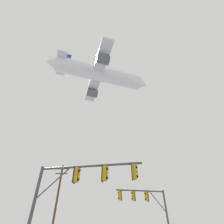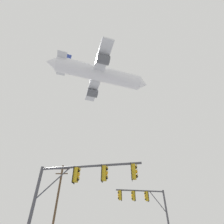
{
  "view_description": "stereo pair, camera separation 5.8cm",
  "coord_description": "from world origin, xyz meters",
  "px_view_note": "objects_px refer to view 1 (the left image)",
  "views": [
    {
      "loc": [
        -0.3,
        -4.0,
        1.73
      ],
      "look_at": [
        -0.88,
        14.41,
        15.55
      ],
      "focal_mm": 27.71,
      "sensor_mm": 36.0,
      "label": 1
    },
    {
      "loc": [
        -0.24,
        -4.0,
        1.73
      ],
      "look_at": [
        -0.88,
        14.41,
        15.55
      ],
      "focal_mm": 27.71,
      "sensor_mm": 36.0,
      "label": 2
    }
  ],
  "objects_px": {
    "signal_pole_far": "(146,204)",
    "utility_pole": "(56,204)",
    "signal_pole_near": "(79,184)",
    "airplane": "(100,74)"
  },
  "relations": [
    {
      "from": "utility_pole",
      "to": "airplane",
      "type": "xyz_separation_m",
      "value": [
        4.25,
        3.03,
        29.19
      ]
    },
    {
      "from": "signal_pole_far",
      "to": "utility_pole",
      "type": "bearing_deg",
      "value": 155.68
    },
    {
      "from": "signal_pole_far",
      "to": "utility_pole",
      "type": "height_order",
      "value": "utility_pole"
    },
    {
      "from": "utility_pole",
      "to": "airplane",
      "type": "relative_size",
      "value": 0.43
    },
    {
      "from": "utility_pole",
      "to": "signal_pole_far",
      "type": "bearing_deg",
      "value": -24.32
    },
    {
      "from": "signal_pole_far",
      "to": "airplane",
      "type": "distance_m",
      "value": 31.94
    },
    {
      "from": "signal_pole_near",
      "to": "signal_pole_far",
      "type": "bearing_deg",
      "value": 59.15
    },
    {
      "from": "signal_pole_near",
      "to": "utility_pole",
      "type": "distance_m",
      "value": 15.32
    },
    {
      "from": "utility_pole",
      "to": "airplane",
      "type": "height_order",
      "value": "airplane"
    },
    {
      "from": "signal_pole_near",
      "to": "signal_pole_far",
      "type": "height_order",
      "value": "signal_pole_far"
    }
  ]
}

